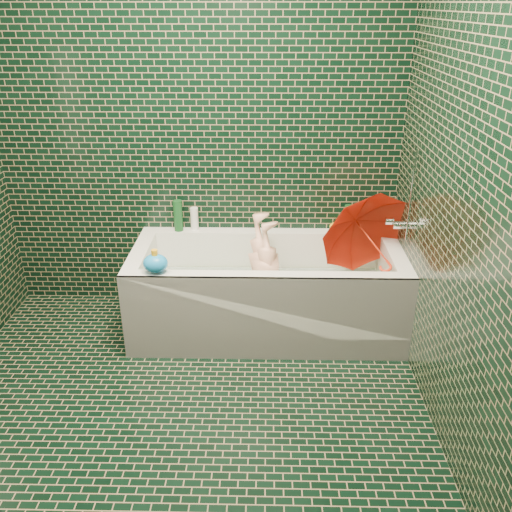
{
  "coord_description": "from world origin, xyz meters",
  "views": [
    {
      "loc": [
        0.44,
        -2.04,
        1.96
      ],
      "look_at": [
        0.38,
        0.82,
        0.61
      ],
      "focal_mm": 38.0,
      "sensor_mm": 36.0,
      "label": 1
    }
  ],
  "objects_px": {
    "child": "(269,284)",
    "bath_toy": "(155,263)",
    "bathtub": "(267,299)",
    "rubber_duck": "(337,226)",
    "umbrella": "(373,242)"
  },
  "relations": [
    {
      "from": "child",
      "to": "bath_toy",
      "type": "relative_size",
      "value": 5.12
    },
    {
      "from": "bathtub",
      "to": "child",
      "type": "xyz_separation_m",
      "value": [
        0.01,
        0.02,
        0.1
      ]
    },
    {
      "from": "child",
      "to": "bath_toy",
      "type": "distance_m",
      "value": 0.78
    },
    {
      "from": "bathtub",
      "to": "rubber_duck",
      "type": "height_order",
      "value": "rubber_duck"
    },
    {
      "from": "umbrella",
      "to": "bath_toy",
      "type": "relative_size",
      "value": 3.22
    },
    {
      "from": "child",
      "to": "umbrella",
      "type": "xyz_separation_m",
      "value": [
        0.63,
        -0.01,
        0.3
      ]
    },
    {
      "from": "bathtub",
      "to": "child",
      "type": "relative_size",
      "value": 1.87
    },
    {
      "from": "bathtub",
      "to": "rubber_duck",
      "type": "bearing_deg",
      "value": 36.36
    },
    {
      "from": "umbrella",
      "to": "rubber_duck",
      "type": "height_order",
      "value": "umbrella"
    },
    {
      "from": "bathtub",
      "to": "child",
      "type": "height_order",
      "value": "bathtub"
    },
    {
      "from": "bathtub",
      "to": "bath_toy",
      "type": "bearing_deg",
      "value": -154.76
    },
    {
      "from": "bathtub",
      "to": "child",
      "type": "distance_m",
      "value": 0.1
    },
    {
      "from": "rubber_duck",
      "to": "bath_toy",
      "type": "height_order",
      "value": "bath_toy"
    },
    {
      "from": "child",
      "to": "rubber_duck",
      "type": "xyz_separation_m",
      "value": [
        0.45,
        0.32,
        0.28
      ]
    },
    {
      "from": "rubber_duck",
      "to": "bath_toy",
      "type": "relative_size",
      "value": 0.64
    }
  ]
}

